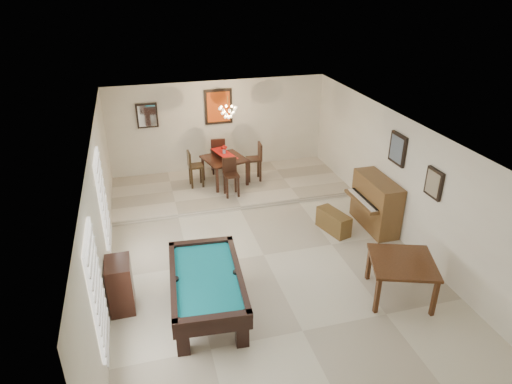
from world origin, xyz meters
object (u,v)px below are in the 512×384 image
pool_table (207,294)px  dining_chair_east (254,162)px  square_table (400,279)px  piano_bench (333,222)px  dining_chair_north (218,155)px  apothecary_chest (120,285)px  dining_table (225,168)px  dining_chair_west (196,169)px  chandelier (228,108)px  dining_chair_south (231,178)px  flower_vase (224,149)px  upright_piano (370,204)px

pool_table → dining_chair_east: size_ratio=2.10×
square_table → dining_chair_east: bearing=103.3°
piano_bench → dining_chair_north: (-1.87, 3.64, 0.40)m
piano_bench → apothecary_chest: (-4.53, -1.40, 0.22)m
piano_bench → dining_chair_east: 3.09m
square_table → apothecary_chest: (-4.72, 0.98, 0.09)m
dining_table → pool_table: bearing=-105.2°
dining_chair_west → chandelier: (0.84, -0.22, 1.60)m
dining_chair_south → dining_chair_west: dining_chair_west is taller
dining_table → flower_vase: flower_vase is taller
dining_chair_south → chandelier: 1.70m
dining_chair_south → flower_vase: bearing=89.1°
chandelier → dining_chair_north: bearing=97.4°
flower_vase → dining_chair_south: size_ratio=0.24×
piano_bench → dining_table: 3.44m
upright_piano → dining_chair_north: 4.57m
pool_table → upright_piano: 4.39m
square_table → dining_chair_west: 5.98m
square_table → dining_chair_north: dining_chair_north is taller
piano_bench → dining_chair_north: dining_chair_north is taller
dining_chair_west → chandelier: bearing=-106.9°
upright_piano → dining_chair_south: (-2.67, 2.14, 0.02)m
pool_table → dining_table: dining_table is taller
square_table → upright_piano: upright_piano is taller
dining_chair_south → square_table: bearing=-66.9°
dining_table → flower_vase: size_ratio=4.35×
piano_bench → dining_chair_south: size_ratio=0.88×
apothecary_chest → piano_bench: bearing=17.1°
upright_piano → dining_chair_north: upright_piano is taller
pool_table → square_table: square_table is taller
pool_table → piano_bench: size_ratio=2.55×
piano_bench → dining_table: dining_table is taller
pool_table → dining_chair_west: dining_chair_west is taller
square_table → flower_vase: size_ratio=4.70×
dining_table → dining_chair_west: dining_chair_west is taller
flower_vase → square_table: bearing=-68.9°
flower_vase → dining_table: bearing=0.0°
flower_vase → dining_chair_west: (-0.76, 0.01, -0.46)m
square_table → dining_table: bearing=111.1°
pool_table → apothecary_chest: (-1.39, 0.49, 0.10)m
piano_bench → dining_table: bearing=122.4°
dining_table → chandelier: 1.68m
dining_table → dining_chair_west: size_ratio=1.03×
dining_chair_east → chandelier: bearing=-70.0°
dining_chair_east → piano_bench: bearing=24.2°
dining_chair_west → dining_chair_north: bearing=-46.7°
dining_chair_south → chandelier: bearing=80.7°
square_table → dining_chair_east: dining_chair_east is taller
apothecary_chest → flower_vase: flower_vase is taller
piano_bench → dining_chair_east: dining_chair_east is taller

